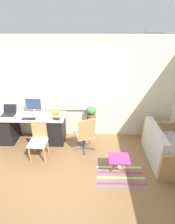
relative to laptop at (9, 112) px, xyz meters
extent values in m
plane|color=brown|center=(1.38, -0.39, -0.82)|extent=(14.00, 14.00, 0.00)
cube|color=beige|center=(1.38, 0.33, 0.53)|extent=(9.00, 0.06, 2.70)
cube|color=white|center=(1.09, 0.29, 0.76)|extent=(0.63, 0.02, 1.54)
cube|color=white|center=(1.09, 0.28, 0.76)|extent=(0.56, 0.01, 1.47)
cube|color=white|center=(1.78, 0.29, 0.76)|extent=(0.63, 0.02, 1.54)
cube|color=white|center=(1.78, 0.28, 0.76)|extent=(0.56, 0.01, 1.47)
cube|color=white|center=(1.44, 0.29, 0.01)|extent=(1.37, 0.11, 0.04)
cube|color=beige|center=(0.58, -0.07, -0.07)|extent=(1.80, 0.64, 0.03)
cube|color=black|center=(-0.08, -0.07, -0.45)|extent=(0.40, 0.56, 0.74)
cube|color=black|center=(1.24, -0.07, -0.45)|extent=(0.40, 0.56, 0.74)
cube|color=black|center=(0.00, -0.06, -0.04)|extent=(0.35, 0.23, 0.02)
cube|color=black|center=(0.00, 0.10, 0.07)|extent=(0.35, 0.10, 0.21)
cube|color=black|center=(0.00, 0.10, 0.07)|extent=(0.31, 0.08, 0.18)
cylinder|color=silver|center=(0.65, 0.10, -0.04)|extent=(0.17, 0.17, 0.02)
cylinder|color=silver|center=(0.65, 0.10, 0.01)|extent=(0.04, 0.04, 0.09)
cube|color=silver|center=(0.65, 0.11, 0.20)|extent=(0.42, 0.02, 0.32)
cube|color=navy|center=(0.65, 0.09, 0.20)|extent=(0.40, 0.01, 0.29)
cube|color=black|center=(0.61, -0.26, -0.04)|extent=(0.36, 0.12, 0.02)
ellipsoid|color=silver|center=(0.84, -0.25, -0.03)|extent=(0.04, 0.06, 0.03)
cube|color=#2851B2|center=(1.32, -0.26, -0.03)|extent=(0.16, 0.12, 0.04)
cube|color=black|center=(1.31, -0.28, 0.00)|extent=(0.14, 0.12, 0.02)
cube|color=yellow|center=(1.31, -0.26, 0.04)|extent=(0.22, 0.12, 0.04)
cube|color=white|center=(1.31, -0.28, 0.08)|extent=(0.20, 0.15, 0.04)
cube|color=orange|center=(1.30, -0.28, 0.12)|extent=(0.18, 0.14, 0.04)
cube|color=orange|center=(1.30, -0.28, 0.16)|extent=(0.22, 0.18, 0.04)
cylinder|color=#B2844C|center=(0.76, -0.92, -0.62)|extent=(0.04, 0.04, 0.42)
cylinder|color=#B2844C|center=(1.10, -0.93, -0.62)|extent=(0.04, 0.04, 0.42)
cylinder|color=#B2844C|center=(0.77, -0.59, -0.62)|extent=(0.04, 0.04, 0.42)
cylinder|color=#B2844C|center=(1.10, -0.59, -0.62)|extent=(0.04, 0.04, 0.42)
cube|color=silver|center=(0.93, -0.76, -0.40)|extent=(0.40, 0.38, 0.06)
cube|color=#B2844C|center=(0.94, -0.56, -0.20)|extent=(0.36, 0.04, 0.36)
cube|color=#47474C|center=(1.85, -0.43, -0.81)|extent=(0.29, 0.14, 0.03)
cube|color=#47474C|center=(2.00, -0.52, -0.81)|extent=(0.05, 0.30, 0.03)
cube|color=#47474C|center=(2.13, -0.41, -0.81)|extent=(0.29, 0.11, 0.03)
cube|color=#47474C|center=(2.07, -0.25, -0.81)|extent=(0.19, 0.27, 0.03)
cube|color=#47474C|center=(1.90, -0.26, -0.81)|extent=(0.21, 0.25, 0.03)
cylinder|color=#333338|center=(1.99, -0.38, -0.61)|extent=(0.04, 0.04, 0.37)
cube|color=silver|center=(1.99, -0.38, -0.40)|extent=(0.56, 0.55, 0.06)
cube|color=#B2844C|center=(2.07, -0.58, -0.13)|extent=(0.39, 0.18, 0.48)
cube|color=beige|center=(3.91, -0.75, -0.61)|extent=(0.77, 1.21, 0.42)
cube|color=beige|center=(3.61, -0.75, -0.20)|extent=(0.16, 1.21, 0.41)
cube|color=#A87F4C|center=(3.91, -0.10, -0.50)|extent=(0.77, 0.09, 0.65)
cylinder|color=#333338|center=(2.16, 0.16, -0.24)|extent=(0.25, 0.25, 0.02)
cylinder|color=#333338|center=(2.27, 0.16, -0.54)|extent=(0.01, 0.01, 0.58)
cylinder|color=#333338|center=(2.11, 0.25, -0.54)|extent=(0.01, 0.01, 0.58)
cylinder|color=#333338|center=(2.11, 0.07, -0.54)|extent=(0.01, 0.01, 0.58)
cylinder|color=brown|center=(2.16, 0.16, -0.16)|extent=(0.23, 0.23, 0.13)
ellipsoid|color=#388442|center=(2.16, 0.16, 0.01)|extent=(0.26, 0.26, 0.24)
cube|color=slate|center=(2.79, -1.30, -0.82)|extent=(1.02, 0.69, 0.01)
cube|color=#C63838|center=(2.79, -1.52, -0.82)|extent=(1.00, 0.05, 0.00)
cube|color=#DBCC4C|center=(2.79, -1.37, -0.82)|extent=(1.00, 0.05, 0.00)
cube|color=#C63838|center=(2.79, -1.22, -0.82)|extent=(1.00, 0.05, 0.00)
cube|color=#DBCC4C|center=(2.79, -1.07, -0.82)|extent=(1.00, 0.05, 0.00)
cube|color=#93337A|center=(2.75, -1.20, -0.45)|extent=(0.43, 0.37, 0.02)
cylinder|color=#4C3D2D|center=(2.68, -1.20, -0.64)|extent=(0.20, 0.02, 0.38)
cylinder|color=#4C3D2D|center=(2.83, -1.20, -0.64)|extent=(0.20, 0.02, 0.38)
camera|label=1|loc=(2.17, -4.06, 2.00)|focal=28.00mm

